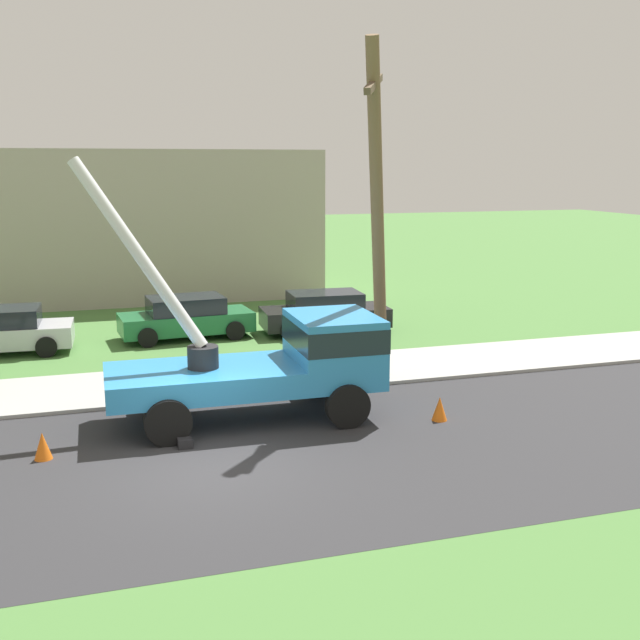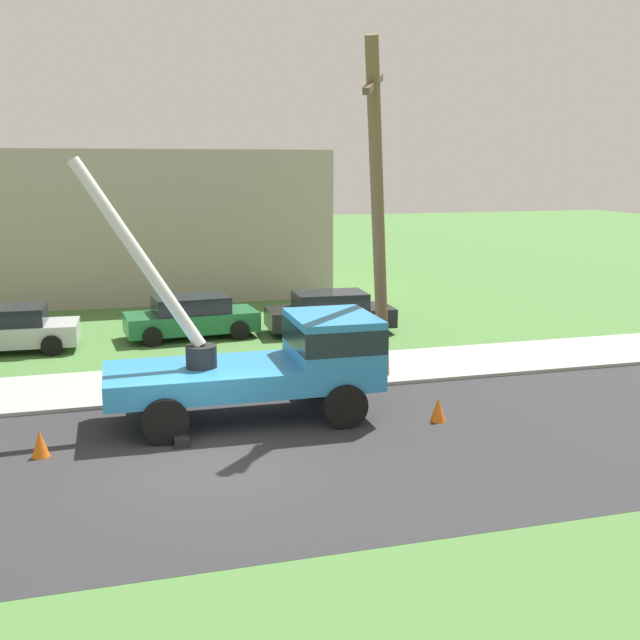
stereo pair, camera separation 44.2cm
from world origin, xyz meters
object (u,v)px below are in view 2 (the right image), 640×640
at_px(traffic_cone_behind, 40,444).
at_px(leaning_utility_pole, 378,218).
at_px(parked_sedan_black, 330,312).
at_px(parked_sedan_green, 191,317).
at_px(traffic_cone_ahead, 438,410).
at_px(utility_truck, 279,357).
at_px(parked_sedan_silver, 5,329).

bearing_deg(traffic_cone_behind, leaning_utility_pole, 17.26).
distance_m(traffic_cone_behind, parked_sedan_black, 13.23).
height_order(leaning_utility_pole, parked_sedan_green, leaning_utility_pole).
xyz_separation_m(traffic_cone_ahead, parked_sedan_green, (-4.40, 10.38, 0.43)).
bearing_deg(traffic_cone_ahead, leaning_utility_pole, 101.29).
bearing_deg(parked_sedan_black, traffic_cone_behind, -132.92).
xyz_separation_m(traffic_cone_ahead, parked_sedan_black, (0.36, 9.87, 0.43)).
height_order(utility_truck, traffic_cone_ahead, utility_truck).
bearing_deg(parked_sedan_green, parked_sedan_black, -6.11).
distance_m(traffic_cone_ahead, traffic_cone_behind, 8.64).
relative_size(utility_truck, parked_sedan_green, 1.49).
distance_m(utility_truck, traffic_cone_ahead, 3.86).
relative_size(utility_truck, leaning_utility_pole, 0.77).
height_order(leaning_utility_pole, parked_sedan_black, leaning_utility_pole).
height_order(leaning_utility_pole, traffic_cone_ahead, leaning_utility_pole).
distance_m(parked_sedan_silver, parked_sedan_black, 10.63).
height_order(parked_sedan_silver, parked_sedan_black, same).
bearing_deg(utility_truck, traffic_cone_ahead, -22.54).
relative_size(parked_sedan_green, parked_sedan_black, 1.01).
bearing_deg(traffic_cone_behind, utility_truck, 13.27).
bearing_deg(leaning_utility_pole, utility_truck, -155.92).
bearing_deg(traffic_cone_behind, parked_sedan_green, 67.44).
xyz_separation_m(utility_truck, parked_sedan_black, (3.78, 8.45, -0.70)).
height_order(utility_truck, parked_sedan_silver, utility_truck).
bearing_deg(parked_sedan_green, traffic_cone_behind, -112.56).
relative_size(utility_truck, traffic_cone_behind, 12.07).
bearing_deg(leaning_utility_pole, parked_sedan_green, 116.73).
xyz_separation_m(leaning_utility_pole, parked_sedan_green, (-3.87, 7.68, -3.78)).
distance_m(leaning_utility_pole, parked_sedan_black, 8.15).
bearing_deg(traffic_cone_ahead, traffic_cone_behind, 178.78).
distance_m(utility_truck, parked_sedan_silver, 10.97).
height_order(utility_truck, parked_sedan_green, utility_truck).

